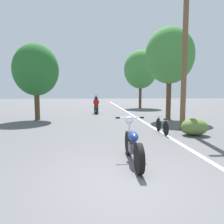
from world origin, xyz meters
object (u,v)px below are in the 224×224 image
(roadside_tree_right_near, at_px, (170,56))
(motorcycle_rider_far, at_px, (96,102))
(utility_pole, at_px, (185,52))
(roadside_tree_right_far, at_px, (141,70))
(roadside_tree_left, at_px, (36,70))
(motorcycle_foreground, at_px, (133,144))
(motorcycle_rider_lead, at_px, (96,107))
(bicycle_parked, at_px, (162,126))

(roadside_tree_right_near, bearing_deg, motorcycle_rider_far, 110.51)
(utility_pole, height_order, roadside_tree_right_far, utility_pole)
(roadside_tree_right_near, relative_size, roadside_tree_right_far, 0.90)
(roadside_tree_left, relative_size, motorcycle_rider_far, 2.40)
(roadside_tree_right_far, relative_size, motorcycle_foreground, 3.27)
(motorcycle_foreground, bearing_deg, roadside_tree_left, 119.35)
(roadside_tree_left, bearing_deg, roadside_tree_right_far, 47.62)
(roadside_tree_right_far, xyz_separation_m, motorcycle_foreground, (-4.28, -18.27, -4.00))
(roadside_tree_right_near, height_order, motorcycle_rider_lead, roadside_tree_right_near)
(motorcycle_foreground, distance_m, bicycle_parked, 3.96)
(motorcycle_foreground, distance_m, motorcycle_rider_far, 20.88)
(motorcycle_rider_far, xyz_separation_m, bicycle_parked, (2.81, -17.40, -0.22))
(utility_pole, distance_m, roadside_tree_right_far, 14.22)
(roadside_tree_right_near, height_order, motorcycle_foreground, roadside_tree_right_near)
(roadside_tree_right_far, distance_m, motorcycle_foreground, 19.19)
(motorcycle_rider_lead, xyz_separation_m, motorcycle_rider_far, (0.01, 8.64, 0.02))
(motorcycle_rider_lead, bearing_deg, motorcycle_rider_far, 89.95)
(roadside_tree_right_far, xyz_separation_m, motorcycle_rider_lead, (-5.17, -6.05, -3.92))
(roadside_tree_right_near, height_order, roadside_tree_right_far, roadside_tree_right_far)
(roadside_tree_right_near, xyz_separation_m, roadside_tree_right_far, (0.38, 10.21, 0.29))
(roadside_tree_right_near, bearing_deg, bicycle_parked, -113.23)
(roadside_tree_right_far, relative_size, roadside_tree_left, 1.37)
(utility_pole, bearing_deg, roadside_tree_right_near, 78.92)
(roadside_tree_left, xyz_separation_m, bicycle_parked, (6.65, -4.94, -2.87))
(roadside_tree_left, xyz_separation_m, motorcycle_rider_lead, (3.83, 3.82, -2.67))
(roadside_tree_right_far, height_order, bicycle_parked, roadside_tree_right_far)
(roadside_tree_right_near, distance_m, motorcycle_rider_far, 14.13)
(roadside_tree_right_near, relative_size, roadside_tree_left, 1.23)
(roadside_tree_right_far, bearing_deg, bicycle_parked, -99.03)
(roadside_tree_left, relative_size, motorcycle_foreground, 2.39)
(roadside_tree_right_near, xyz_separation_m, bicycle_parked, (-1.98, -4.60, -3.83))
(roadside_tree_right_far, height_order, motorcycle_foreground, roadside_tree_right_far)
(motorcycle_rider_far, bearing_deg, roadside_tree_right_near, -69.49)
(roadside_tree_right_far, xyz_separation_m, motorcycle_rider_far, (-5.16, 2.59, -3.90))
(motorcycle_rider_far, relative_size, bicycle_parked, 1.29)
(bicycle_parked, bearing_deg, roadside_tree_right_near, 66.77)
(motorcycle_rider_lead, bearing_deg, roadside_tree_right_far, 49.48)
(roadside_tree_right_near, height_order, bicycle_parked, roadside_tree_right_near)
(utility_pole, distance_m, motorcycle_rider_far, 17.47)
(utility_pole, height_order, motorcycle_rider_lead, utility_pole)
(utility_pole, height_order, roadside_tree_left, utility_pole)
(roadside_tree_left, height_order, bicycle_parked, roadside_tree_left)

